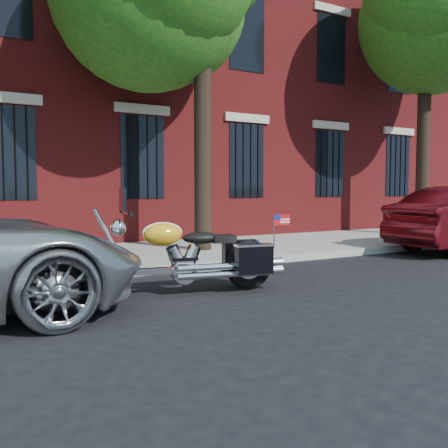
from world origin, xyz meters
TOP-DOWN VIEW (x-y plane):
  - ground at (0.00, 0.00)m, footprint 120.00×120.00m
  - curb at (0.00, 1.38)m, footprint 40.00×0.16m
  - sidewalk at (0.00, 3.26)m, footprint 40.00×3.60m
  - building at (0.00, 10.06)m, footprint 26.00×10.08m
  - tree_right at (7.42, 2.96)m, footprint 4.12×3.92m
  - motorcycle at (-1.43, -0.36)m, footprint 2.75×1.17m

SIDE VIEW (x-z plane):
  - ground at x=0.00m, z-range 0.00..0.00m
  - curb at x=0.00m, z-range 0.00..0.15m
  - sidewalk at x=0.00m, z-range 0.00..0.15m
  - motorcycle at x=-1.43m, z-range -0.23..1.21m
  - building at x=0.00m, z-range 0.00..12.00m
  - tree_right at x=7.42m, z-range 1.91..10.45m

